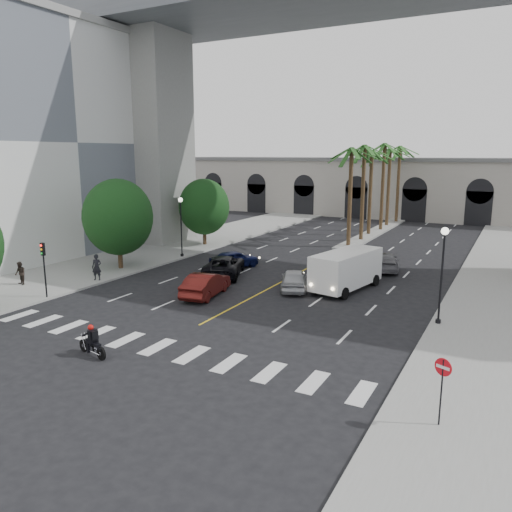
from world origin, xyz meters
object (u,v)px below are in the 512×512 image
Objects in this scene: cargo_van at (346,269)px; do_not_enter_sign at (442,378)px; car_d at (384,261)px; traffic_signal_far at (44,261)px; motorcycle_rider at (93,342)px; pedestrian_a at (97,267)px; car_a at (294,279)px; lamp_post_left_far at (181,222)px; lamp_post_right at (442,267)px; pedestrian_b at (20,273)px; car_c at (224,266)px; car_b at (206,284)px; car_e at (234,259)px.

cargo_van reaches higher than do_not_enter_sign.
car_d is 1.94× the size of do_not_enter_sign.
car_d is at bearing 47.11° from traffic_signal_far.
pedestrian_a is at bearing 147.76° from motorcycle_rider.
do_not_enter_sign is at bearing 90.16° from car_d.
lamp_post_left_far is at bearing -43.29° from car_a.
cargo_van is (-6.68, 4.62, -1.76)m from lamp_post_right.
cargo_van is at bearing -2.94° from pedestrian_a.
do_not_enter_sign reaches higher than car_a.
traffic_signal_far is at bearing -2.19° from pedestrian_b.
car_c is (-2.77, 15.88, 0.10)m from motorcycle_rider.
car_b is 2.91× the size of pedestrian_b.
traffic_signal_far is 1.44× the size of do_not_enter_sign.
car_a is at bearing 36.20° from traffic_signal_far.
car_c is at bearing -80.04° from car_b.
traffic_signal_far reaches higher than car_a.
car_a is (-9.76, 2.97, -2.49)m from lamp_post_right.
car_d is 11.97m from car_e.
car_d is (8.42, 12.78, -0.06)m from car_b.
lamp_post_right is 1.25× the size of car_a.
traffic_signal_far reaches higher than do_not_enter_sign.
car_b is (-4.46, -4.06, 0.05)m from car_a.
lamp_post_left_far and lamp_post_right have the same top height.
lamp_post_right reaches higher than car_b.
car_e is at bearing 64.56° from pedestrian_b.
pedestrian_b reaches higher than car_e.
do_not_enter_sign is (28.41, -5.53, 0.88)m from pedestrian_b.
car_b is at bearing 32.53° from traffic_signal_far.
lamp_post_left_far is at bearing 179.33° from cargo_van.
car_a is at bearing -21.08° from lamp_post_left_far.
pedestrian_b is at bearing -160.91° from pedestrian_a.
pedestrian_a reaches higher than pedestrian_b.
cargo_van is at bearing -174.10° from car_a.
car_b is 1.86× the size of do_not_enter_sign.
car_e is at bearing 6.59° from car_d.
car_e is at bearing 158.12° from lamp_post_right.
traffic_signal_far is 10.93m from motorcycle_rider.
lamp_post_left_far is 16.56m from cargo_van.
lamp_post_right reaches higher than car_c.
pedestrian_b is (-20.13, -9.85, -0.50)m from cargo_van.
car_b reaches higher than motorcycle_rider.
lamp_post_right is 23.62m from traffic_signal_far.
cargo_van is at bearing 161.34° from car_c.
lamp_post_left_far reaches higher than car_a.
pedestrian_a is (-23.12, -1.77, -2.13)m from lamp_post_right.
motorcycle_rider is 14.01m from pedestrian_a.
lamp_post_left_far is at bearing 63.97° from pedestrian_a.
cargo_van is at bearing 40.98° from pedestrian_b.
pedestrian_b is (-21.01, -16.93, 0.25)m from car_d.
cargo_van reaches higher than pedestrian_b.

